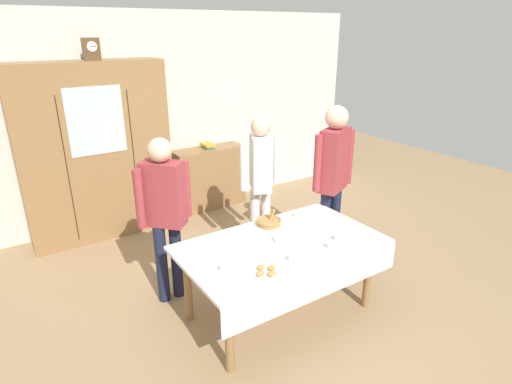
{
  "coord_description": "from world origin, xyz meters",
  "views": [
    {
      "loc": [
        -1.96,
        -2.79,
        2.47
      ],
      "look_at": [
        0.0,
        0.2,
        1.07
      ],
      "focal_mm": 29.42,
      "sensor_mm": 36.0,
      "label": 1
    }
  ],
  "objects_px": {
    "wall_cabinet": "(96,153)",
    "bread_basket": "(269,222)",
    "bookshelf_low": "(209,178)",
    "tea_cup_back_edge": "(293,259)",
    "tea_cup_far_right": "(298,215)",
    "spoon_near_left": "(256,237)",
    "book_stack": "(208,146)",
    "tea_cup_center": "(338,238)",
    "spoon_back_edge": "(219,259)",
    "mantel_clock": "(91,49)",
    "tea_cup_far_left": "(279,240)",
    "person_near_right_end": "(261,173)",
    "person_behind_table_left": "(333,171)",
    "dining_table": "(283,254)",
    "tea_cup_front_edge": "(332,246)",
    "pastry_plate": "(266,272)",
    "tea_cup_near_left": "(225,269)"
  },
  "relations": [
    {
      "from": "tea_cup_center",
      "to": "spoon_back_edge",
      "type": "relative_size",
      "value": 1.09
    },
    {
      "from": "bread_basket",
      "to": "spoon_near_left",
      "type": "bearing_deg",
      "value": -148.96
    },
    {
      "from": "person_behind_table_left",
      "to": "tea_cup_back_edge",
      "type": "bearing_deg",
      "value": -145.74
    },
    {
      "from": "wall_cabinet",
      "to": "person_near_right_end",
      "type": "height_order",
      "value": "wall_cabinet"
    },
    {
      "from": "bookshelf_low",
      "to": "tea_cup_back_edge",
      "type": "bearing_deg",
      "value": -104.21
    },
    {
      "from": "dining_table",
      "to": "person_behind_table_left",
      "type": "bearing_deg",
      "value": 25.86
    },
    {
      "from": "bookshelf_low",
      "to": "book_stack",
      "type": "xyz_separation_m",
      "value": [
        0.0,
        0.0,
        0.48
      ]
    },
    {
      "from": "wall_cabinet",
      "to": "tea_cup_center",
      "type": "height_order",
      "value": "wall_cabinet"
    },
    {
      "from": "spoon_near_left",
      "to": "tea_cup_center",
      "type": "bearing_deg",
      "value": -37.9
    },
    {
      "from": "spoon_near_left",
      "to": "person_behind_table_left",
      "type": "distance_m",
      "value": 1.2
    },
    {
      "from": "wall_cabinet",
      "to": "dining_table",
      "type": "bearing_deg",
      "value": -70.84
    },
    {
      "from": "wall_cabinet",
      "to": "person_behind_table_left",
      "type": "relative_size",
      "value": 1.21
    },
    {
      "from": "bookshelf_low",
      "to": "spoon_near_left",
      "type": "relative_size",
      "value": 8.62
    },
    {
      "from": "wall_cabinet",
      "to": "book_stack",
      "type": "height_order",
      "value": "wall_cabinet"
    },
    {
      "from": "tea_cup_back_edge",
      "to": "bread_basket",
      "type": "distance_m",
      "value": 0.69
    },
    {
      "from": "tea_cup_far_right",
      "to": "spoon_back_edge",
      "type": "height_order",
      "value": "tea_cup_far_right"
    },
    {
      "from": "pastry_plate",
      "to": "tea_cup_near_left",
      "type": "bearing_deg",
      "value": 141.96
    },
    {
      "from": "dining_table",
      "to": "book_stack",
      "type": "xyz_separation_m",
      "value": [
        0.63,
        2.64,
        0.29
      ]
    },
    {
      "from": "bread_basket",
      "to": "tea_cup_center",
      "type": "bearing_deg",
      "value": -60.79
    },
    {
      "from": "bookshelf_low",
      "to": "tea_cup_back_edge",
      "type": "xyz_separation_m",
      "value": [
        -0.74,
        -2.91,
        0.31
      ]
    },
    {
      "from": "tea_cup_far_left",
      "to": "spoon_near_left",
      "type": "relative_size",
      "value": 1.09
    },
    {
      "from": "tea_cup_far_left",
      "to": "pastry_plate",
      "type": "height_order",
      "value": "tea_cup_far_left"
    },
    {
      "from": "tea_cup_far_right",
      "to": "spoon_near_left",
      "type": "xyz_separation_m",
      "value": [
        -0.58,
        -0.13,
        -0.02
      ]
    },
    {
      "from": "tea_cup_front_edge",
      "to": "tea_cup_center",
      "type": "height_order",
      "value": "same"
    },
    {
      "from": "wall_cabinet",
      "to": "mantel_clock",
      "type": "distance_m",
      "value": 1.19
    },
    {
      "from": "book_stack",
      "to": "tea_cup_front_edge",
      "type": "relative_size",
      "value": 1.71
    },
    {
      "from": "tea_cup_far_right",
      "to": "pastry_plate",
      "type": "height_order",
      "value": "tea_cup_far_right"
    },
    {
      "from": "tea_cup_front_edge",
      "to": "wall_cabinet",
      "type": "bearing_deg",
      "value": 112.66
    },
    {
      "from": "person_behind_table_left",
      "to": "mantel_clock",
      "type": "bearing_deg",
      "value": 130.32
    },
    {
      "from": "wall_cabinet",
      "to": "bread_basket",
      "type": "distance_m",
      "value": 2.44
    },
    {
      "from": "mantel_clock",
      "to": "tea_cup_far_left",
      "type": "relative_size",
      "value": 1.85
    },
    {
      "from": "wall_cabinet",
      "to": "mantel_clock",
      "type": "xyz_separation_m",
      "value": [
        0.11,
        -0.0,
        1.19
      ]
    },
    {
      "from": "pastry_plate",
      "to": "person_behind_table_left",
      "type": "bearing_deg",
      "value": 29.36
    },
    {
      "from": "tea_cup_far_left",
      "to": "person_near_right_end",
      "type": "bearing_deg",
      "value": 64.53
    },
    {
      "from": "mantel_clock",
      "to": "tea_cup_far_right",
      "type": "height_order",
      "value": "mantel_clock"
    },
    {
      "from": "mantel_clock",
      "to": "tea_cup_near_left",
      "type": "distance_m",
      "value": 3.09
    },
    {
      "from": "spoon_back_edge",
      "to": "book_stack",
      "type": "bearing_deg",
      "value": 64.52
    },
    {
      "from": "mantel_clock",
      "to": "person_behind_table_left",
      "type": "relative_size",
      "value": 0.14
    },
    {
      "from": "tea_cup_front_edge",
      "to": "spoon_back_edge",
      "type": "distance_m",
      "value": 0.96
    },
    {
      "from": "spoon_near_left",
      "to": "person_near_right_end",
      "type": "bearing_deg",
      "value": 54.09
    },
    {
      "from": "tea_cup_far_right",
      "to": "tea_cup_back_edge",
      "type": "bearing_deg",
      "value": -131.3
    },
    {
      "from": "bookshelf_low",
      "to": "bread_basket",
      "type": "xyz_separation_m",
      "value": [
        -0.51,
        -2.25,
        0.32
      ]
    },
    {
      "from": "tea_cup_near_left",
      "to": "pastry_plate",
      "type": "height_order",
      "value": "tea_cup_near_left"
    },
    {
      "from": "bookshelf_low",
      "to": "person_near_right_end",
      "type": "distance_m",
      "value": 1.65
    },
    {
      "from": "tea_cup_far_right",
      "to": "person_behind_table_left",
      "type": "xyz_separation_m",
      "value": [
        0.54,
        0.11,
        0.34
      ]
    },
    {
      "from": "tea_cup_far_right",
      "to": "person_near_right_end",
      "type": "xyz_separation_m",
      "value": [
        0.03,
        0.71,
        0.23
      ]
    },
    {
      "from": "tea_cup_far_left",
      "to": "spoon_near_left",
      "type": "xyz_separation_m",
      "value": [
        -0.12,
        0.19,
        -0.02
      ]
    },
    {
      "from": "spoon_near_left",
      "to": "tea_cup_far_left",
      "type": "bearing_deg",
      "value": -58.09
    },
    {
      "from": "pastry_plate",
      "to": "spoon_near_left",
      "type": "distance_m",
      "value": 0.6
    },
    {
      "from": "spoon_back_edge",
      "to": "person_near_right_end",
      "type": "bearing_deg",
      "value": 42.87
    }
  ]
}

